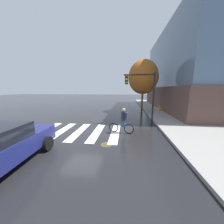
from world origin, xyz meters
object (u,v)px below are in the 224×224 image
object	(u,v)px
fire_hydrant	(159,108)
street_tree_near	(143,77)
manhole_cover	(107,144)
cyclist	(123,121)
traffic_light_near	(143,90)

from	to	relation	value
fire_hydrant	street_tree_near	distance (m)	4.39
fire_hydrant	street_tree_near	size ratio (longest dim) A/B	0.12
manhole_cover	cyclist	bearing A→B (deg)	66.06
fire_hydrant	street_tree_near	bearing A→B (deg)	173.34
manhole_cover	fire_hydrant	xyz separation A→B (m)	(5.16, 9.58, 0.53)
manhole_cover	street_tree_near	xyz separation A→B (m)	(3.01, 9.83, 4.34)
manhole_cover	traffic_light_near	size ratio (longest dim) A/B	0.15
cyclist	traffic_light_near	world-z (taller)	traffic_light_near
cyclist	street_tree_near	world-z (taller)	street_tree_near
cyclist	fire_hydrant	distance (m)	8.91
cyclist	traffic_light_near	bearing A→B (deg)	56.21
manhole_cover	cyclist	size ratio (longest dim) A/B	0.38
cyclist	manhole_cover	bearing A→B (deg)	-113.94
manhole_cover	cyclist	distance (m)	2.16
traffic_light_near	fire_hydrant	distance (m)	6.64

